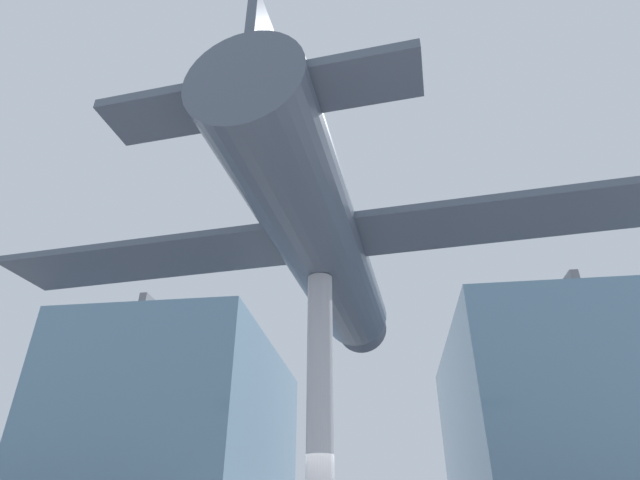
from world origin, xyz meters
name	(u,v)px	position (x,y,z in m)	size (l,w,h in m)	color
glass_pavilion_left	(185,443)	(-9.71, 17.56, 5.12)	(9.58, 15.97, 10.82)	#60849E
glass_pavilion_right	(555,437)	(9.71, 17.56, 5.12)	(9.58, 15.97, 10.82)	#60849E
support_pylon_central	(320,420)	(0.00, 0.00, 3.15)	(0.56, 0.56, 6.30)	#B7B7BC
suspended_airplane	(323,246)	(0.03, 0.31, 7.33)	(17.01, 12.29, 3.27)	#4C5666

